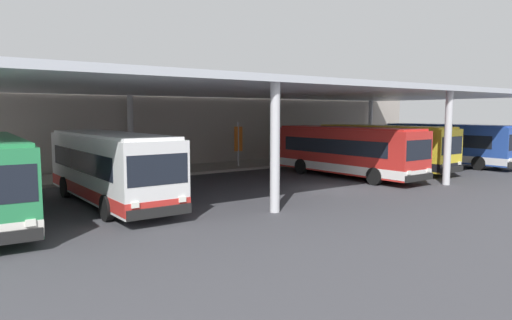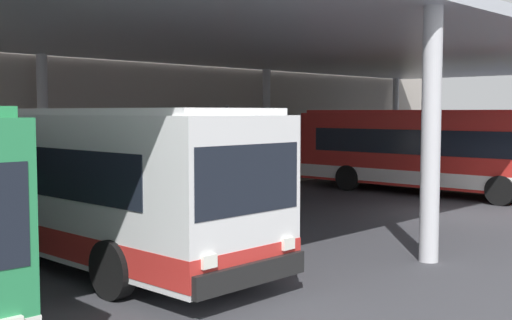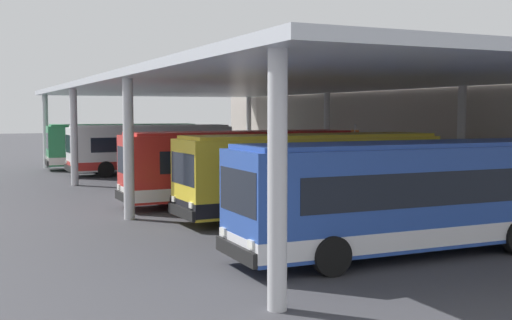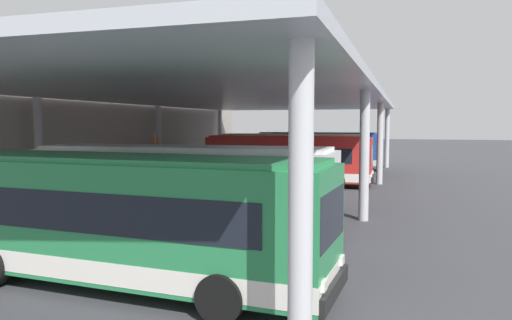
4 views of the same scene
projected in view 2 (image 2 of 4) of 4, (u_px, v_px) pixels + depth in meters
ground_plane at (455, 214)px, 19.69m from camera, size 200.00×200.00×0.00m
platform_kerb at (199, 182)px, 27.78m from camera, size 42.00×4.50×0.18m
station_building_facade at (151, 102)px, 29.76m from camera, size 48.00×1.60×7.11m
canopy_shelter at (314, 49)px, 23.09m from camera, size 40.00×17.00×5.55m
bus_second_bay at (73, 180)px, 13.78m from camera, size 2.78×10.55×3.17m
bus_middle_bay at (430, 150)px, 24.51m from camera, size 2.87×10.58×3.17m
bus_far_bay at (464, 145)px, 28.49m from camera, size 2.90×10.59×3.17m
bench_waiting at (0, 186)px, 21.53m from camera, size 1.80×0.45×0.92m
banner_sign at (228, 138)px, 27.79m from camera, size 0.70×0.12×3.20m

